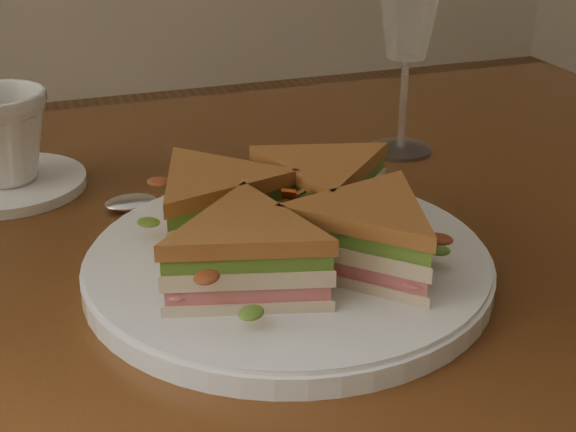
{
  "coord_description": "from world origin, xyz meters",
  "views": [
    {
      "loc": [
        -0.17,
        -0.6,
        1.05
      ],
      "look_at": [
        0.01,
        -0.09,
        0.8
      ],
      "focal_mm": 50.0,
      "sensor_mm": 36.0,
      "label": 1
    }
  ],
  "objects_px": {
    "table": "(241,325)",
    "wine_glass": "(409,10)",
    "plate": "(288,265)",
    "sandwich_wedges": "(288,222)",
    "knife": "(269,166)",
    "spoon": "(155,199)",
    "saucer": "(9,184)",
    "coffee_cup": "(1,137)"
  },
  "relations": [
    {
      "from": "table",
      "to": "wine_glass",
      "type": "height_order",
      "value": "wine_glass"
    },
    {
      "from": "plate",
      "to": "wine_glass",
      "type": "xyz_separation_m",
      "value": [
        0.21,
        0.22,
        0.14
      ]
    },
    {
      "from": "sandwich_wedges",
      "to": "knife",
      "type": "xyz_separation_m",
      "value": [
        0.06,
        0.22,
        -0.04
      ]
    },
    {
      "from": "plate",
      "to": "spoon",
      "type": "distance_m",
      "value": 0.18
    },
    {
      "from": "wine_glass",
      "to": "saucer",
      "type": "bearing_deg",
      "value": 175.32
    },
    {
      "from": "wine_glass",
      "to": "saucer",
      "type": "distance_m",
      "value": 0.43
    },
    {
      "from": "sandwich_wedges",
      "to": "knife",
      "type": "distance_m",
      "value": 0.23
    },
    {
      "from": "table",
      "to": "coffee_cup",
      "type": "bearing_deg",
      "value": 139.51
    },
    {
      "from": "plate",
      "to": "knife",
      "type": "bearing_deg",
      "value": 75.57
    },
    {
      "from": "plate",
      "to": "saucer",
      "type": "xyz_separation_m",
      "value": [
        -0.2,
        0.25,
        -0.0
      ]
    },
    {
      "from": "knife",
      "to": "wine_glass",
      "type": "height_order",
      "value": "wine_glass"
    },
    {
      "from": "spoon",
      "to": "wine_glass",
      "type": "xyz_separation_m",
      "value": [
        0.28,
        0.05,
        0.15
      ]
    },
    {
      "from": "spoon",
      "to": "knife",
      "type": "distance_m",
      "value": 0.14
    },
    {
      "from": "spoon",
      "to": "coffee_cup",
      "type": "bearing_deg",
      "value": 140.66
    },
    {
      "from": "plate",
      "to": "knife",
      "type": "distance_m",
      "value": 0.22
    },
    {
      "from": "knife",
      "to": "saucer",
      "type": "xyz_separation_m",
      "value": [
        -0.25,
        0.03,
        0.0
      ]
    },
    {
      "from": "table",
      "to": "spoon",
      "type": "height_order",
      "value": "spoon"
    },
    {
      "from": "saucer",
      "to": "sandwich_wedges",
      "type": "bearing_deg",
      "value": -51.5
    },
    {
      "from": "coffee_cup",
      "to": "table",
      "type": "bearing_deg",
      "value": -15.6
    },
    {
      "from": "sandwich_wedges",
      "to": "coffee_cup",
      "type": "bearing_deg",
      "value": 128.5
    },
    {
      "from": "plate",
      "to": "table",
      "type": "bearing_deg",
      "value": 98.26
    },
    {
      "from": "wine_glass",
      "to": "coffee_cup",
      "type": "xyz_separation_m",
      "value": [
        -0.4,
        0.03,
        -0.1
      ]
    },
    {
      "from": "spoon",
      "to": "table",
      "type": "bearing_deg",
      "value": -59.15
    },
    {
      "from": "coffee_cup",
      "to": "wine_glass",
      "type": "bearing_deg",
      "value": 20.21
    },
    {
      "from": "table",
      "to": "saucer",
      "type": "height_order",
      "value": "saucer"
    },
    {
      "from": "wine_glass",
      "to": "coffee_cup",
      "type": "relative_size",
      "value": 2.26
    },
    {
      "from": "table",
      "to": "coffee_cup",
      "type": "height_order",
      "value": "coffee_cup"
    },
    {
      "from": "table",
      "to": "spoon",
      "type": "relative_size",
      "value": 6.54
    },
    {
      "from": "plate",
      "to": "coffee_cup",
      "type": "height_order",
      "value": "coffee_cup"
    },
    {
      "from": "wine_glass",
      "to": "coffee_cup",
      "type": "distance_m",
      "value": 0.42
    },
    {
      "from": "coffee_cup",
      "to": "spoon",
      "type": "bearing_deg",
      "value": -7.94
    },
    {
      "from": "knife",
      "to": "sandwich_wedges",
      "type": "bearing_deg",
      "value": -102.22
    },
    {
      "from": "wine_glass",
      "to": "knife",
      "type": "bearing_deg",
      "value": 179.55
    },
    {
      "from": "table",
      "to": "sandwich_wedges",
      "type": "bearing_deg",
      "value": -81.74
    },
    {
      "from": "knife",
      "to": "spoon",
      "type": "bearing_deg",
      "value": -156.33
    },
    {
      "from": "plate",
      "to": "spoon",
      "type": "relative_size",
      "value": 1.7
    },
    {
      "from": "sandwich_wedges",
      "to": "saucer",
      "type": "xyz_separation_m",
      "value": [
        -0.2,
        0.25,
        -0.04
      ]
    },
    {
      "from": "knife",
      "to": "table",
      "type": "bearing_deg",
      "value": -116.54
    },
    {
      "from": "knife",
      "to": "plate",
      "type": "bearing_deg",
      "value": -102.22
    },
    {
      "from": "plate",
      "to": "knife",
      "type": "xyz_separation_m",
      "value": [
        0.06,
        0.22,
        -0.01
      ]
    },
    {
      "from": "sandwich_wedges",
      "to": "wine_glass",
      "type": "height_order",
      "value": "wine_glass"
    },
    {
      "from": "knife",
      "to": "coffee_cup",
      "type": "distance_m",
      "value": 0.26
    }
  ]
}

